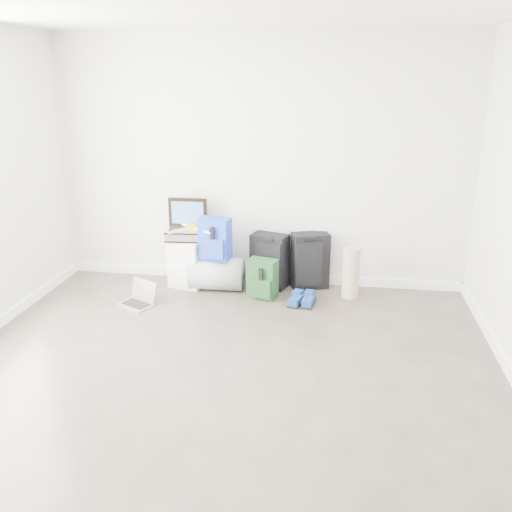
% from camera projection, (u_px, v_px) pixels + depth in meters
% --- Properties ---
extents(ground, '(5.00, 5.00, 0.00)m').
position_uv_depth(ground, '(210.00, 404.00, 3.92)').
color(ground, '#3C312C').
rests_on(ground, ground).
extents(room_envelope, '(4.52, 5.02, 2.71)m').
position_uv_depth(room_envelope, '(203.00, 166.00, 3.39)').
color(room_envelope, silver).
rests_on(room_envelope, ground).
extents(boxes_stack, '(0.44, 0.39, 0.54)m').
position_uv_depth(boxes_stack, '(187.00, 263.00, 6.02)').
color(boxes_stack, white).
rests_on(boxes_stack, ground).
extents(briefcase, '(0.43, 0.33, 0.12)m').
position_uv_depth(briefcase, '(186.00, 234.00, 5.91)').
color(briefcase, '#B2B2B7').
rests_on(briefcase, boxes_stack).
extents(painting, '(0.43, 0.04, 0.32)m').
position_uv_depth(painting, '(188.00, 212.00, 5.94)').
color(painting, black).
rests_on(painting, briefcase).
extents(drone, '(0.50, 0.50, 0.06)m').
position_uv_depth(drone, '(193.00, 227.00, 5.86)').
color(drone, gold).
rests_on(drone, briefcase).
extents(duffel_bag, '(0.59, 0.38, 0.36)m').
position_uv_depth(duffel_bag, '(217.00, 274.00, 5.95)').
color(duffel_bag, gray).
rests_on(duffel_bag, ground).
extents(blue_backpack, '(0.35, 0.28, 0.45)m').
position_uv_depth(blue_backpack, '(215.00, 240.00, 5.79)').
color(blue_backpack, '#1B25B4').
rests_on(blue_backpack, duffel_bag).
extents(large_suitcase, '(0.44, 0.35, 0.60)m').
position_uv_depth(large_suitcase, '(269.00, 261.00, 5.98)').
color(large_suitcase, black).
rests_on(large_suitcase, ground).
extents(green_backpack, '(0.34, 0.29, 0.42)m').
position_uv_depth(green_backpack, '(262.00, 280.00, 5.71)').
color(green_backpack, '#123317').
rests_on(green_backpack, ground).
extents(carry_on, '(0.45, 0.37, 0.62)m').
position_uv_depth(carry_on, '(310.00, 261.00, 5.96)').
color(carry_on, black).
rests_on(carry_on, ground).
extents(shoes, '(0.29, 0.29, 0.09)m').
position_uv_depth(shoes, '(303.00, 300.00, 5.59)').
color(shoes, black).
rests_on(shoes, ground).
extents(rolled_rug, '(0.18, 0.18, 0.55)m').
position_uv_depth(rolled_rug, '(351.00, 272.00, 5.71)').
color(rolled_rug, tan).
rests_on(rolled_rug, ground).
extents(laptop, '(0.41, 0.38, 0.24)m').
position_uv_depth(laptop, '(139.00, 299.00, 5.59)').
color(laptop, silver).
rests_on(laptop, ground).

